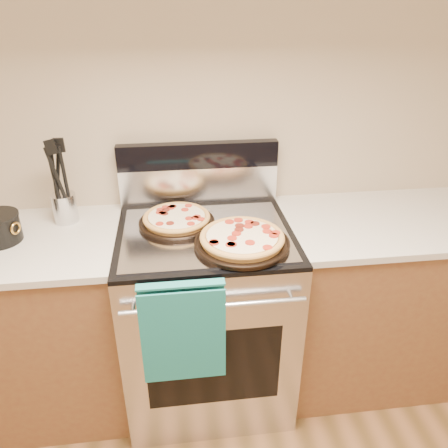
{
  "coord_description": "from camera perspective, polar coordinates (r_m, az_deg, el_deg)",
  "views": [
    {
      "loc": [
        -0.13,
        -0.02,
        1.82
      ],
      "look_at": [
        0.07,
        1.55,
        1.0
      ],
      "focal_mm": 35.0,
      "sensor_mm": 36.0,
      "label": 1
    }
  ],
  "objects": [
    {
      "name": "countertop_right",
      "position": [
        2.18,
        21.13,
        0.33
      ],
      "size": [
        1.02,
        0.64,
        0.03
      ],
      "primitive_type": "cube",
      "color": "beige",
      "rests_on": "cabinet_right"
    },
    {
      "name": "foil_sheet",
      "position": [
        1.87,
        -2.44,
        -1.25
      ],
      "size": [
        0.7,
        0.55,
        0.01
      ],
      "primitive_type": "cube",
      "color": "gray",
      "rests_on": "cooktop"
    },
    {
      "name": "cooktop",
      "position": [
        1.9,
        -2.51,
        -1.16
      ],
      "size": [
        0.76,
        0.68,
        0.02
      ],
      "primitive_type": "cube",
      "color": "black",
      "rests_on": "range_body"
    },
    {
      "name": "range_body",
      "position": [
        2.16,
        -2.26,
        -11.91
      ],
      "size": [
        0.76,
        0.68,
        0.9
      ],
      "primitive_type": "cube",
      "color": "#B7B7BC",
      "rests_on": "ground"
    },
    {
      "name": "dish_towel",
      "position": [
        1.71,
        -5.36,
        -13.65
      ],
      "size": [
        0.32,
        0.05,
        0.42
      ],
      "primitive_type": null,
      "color": "#177665",
      "rests_on": "oven_handle"
    },
    {
      "name": "cabinet_left",
      "position": [
        2.32,
        -25.11,
        -12.29
      ],
      "size": [
        1.0,
        0.62,
        0.88
      ],
      "primitive_type": "cube",
      "color": "brown",
      "rests_on": "ground"
    },
    {
      "name": "wall_back",
      "position": [
        2.08,
        -3.63,
        14.28
      ],
      "size": [
        4.0,
        0.0,
        4.0
      ],
      "primitive_type": "plane",
      "rotation": [
        1.57,
        0.0,
        0.0
      ],
      "color": "tan",
      "rests_on": "ground"
    },
    {
      "name": "utensil_crock",
      "position": [
        2.1,
        -20.05,
        2.01
      ],
      "size": [
        0.14,
        0.14,
        0.13
      ],
      "primitive_type": "cylinder",
      "rotation": [
        0.0,
        0.0,
        -0.36
      ],
      "color": "silver",
      "rests_on": "countertop_left"
    },
    {
      "name": "oven_handle",
      "position": [
        1.65,
        -1.28,
        -10.75
      ],
      "size": [
        0.7,
        0.03,
        0.03
      ],
      "primitive_type": "cylinder",
      "rotation": [
        0.0,
        1.57,
        0.0
      ],
      "color": "silver",
      "rests_on": "range_body"
    },
    {
      "name": "backsplash_upper",
      "position": [
        2.09,
        -3.4,
        8.96
      ],
      "size": [
        0.76,
        0.06,
        0.12
      ],
      "primitive_type": "cube",
      "color": "black",
      "rests_on": "backsplash_lower"
    },
    {
      "name": "pepperoni_pizza_front",
      "position": [
        1.77,
        2.37,
        -2.06
      ],
      "size": [
        0.42,
        0.42,
        0.05
      ],
      "primitive_type": null,
      "rotation": [
        0.0,
        0.0,
        0.1
      ],
      "color": "#B07D35",
      "rests_on": "foil_sheet"
    },
    {
      "name": "oven_window",
      "position": [
        1.92,
        -1.3,
        -18.25
      ],
      "size": [
        0.56,
        0.01,
        0.4
      ],
      "primitive_type": "cube",
      "color": "black",
      "rests_on": "range_body"
    },
    {
      "name": "pepperoni_pizza_back",
      "position": [
        1.94,
        -6.19,
        0.6
      ],
      "size": [
        0.36,
        0.36,
        0.04
      ],
      "primitive_type": null,
      "rotation": [
        0.0,
        0.0,
        0.07
      ],
      "color": "#B07D35",
      "rests_on": "foil_sheet"
    },
    {
      "name": "backsplash_lower",
      "position": [
        2.14,
        -3.28,
        5.15
      ],
      "size": [
        0.76,
        0.06,
        0.18
      ],
      "primitive_type": "cube",
      "color": "silver",
      "rests_on": "cooktop"
    },
    {
      "name": "cabinet_right",
      "position": [
        2.41,
        19.3,
        -9.33
      ],
      "size": [
        1.0,
        0.62,
        0.88
      ],
      "primitive_type": "cube",
      "color": "brown",
      "rests_on": "ground"
    }
  ]
}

